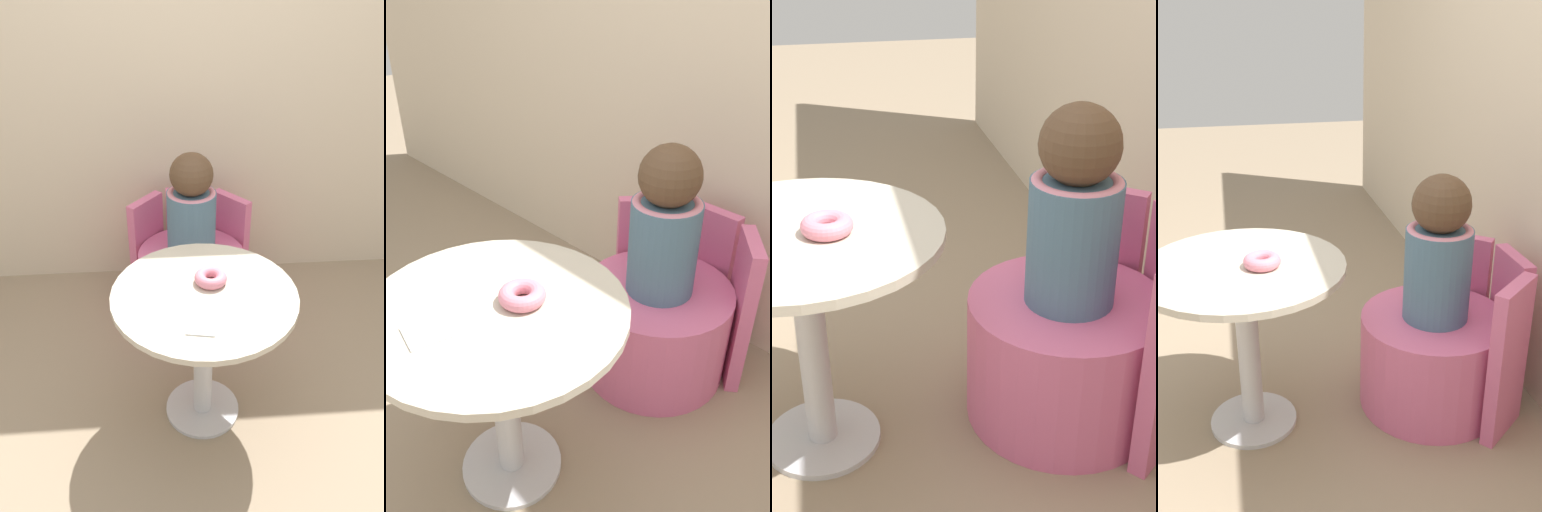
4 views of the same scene
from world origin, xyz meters
The scene contains 7 objects.
ground_plane centered at (0.00, 0.00, 0.00)m, with size 12.00×12.00×0.00m, color gray.
round_table centered at (-0.06, -0.01, 0.51)m, with size 0.71×0.71×0.65m.
tub_chair centered at (-0.05, 0.69, 0.19)m, with size 0.56×0.56×0.38m.
booth_backrest centered at (-0.05, 0.92, 0.30)m, with size 0.66×0.24×0.60m.
child_figure centered at (-0.05, 0.69, 0.64)m, with size 0.25×0.25×0.55m.
donut centered at (-0.03, 0.06, 0.67)m, with size 0.13×0.13×0.04m.
paper_napkin centered at (-0.09, -0.19, 0.65)m, with size 0.12×0.12×0.01m.
Camera 2 is at (0.85, -0.56, 1.45)m, focal length 35.00 mm.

